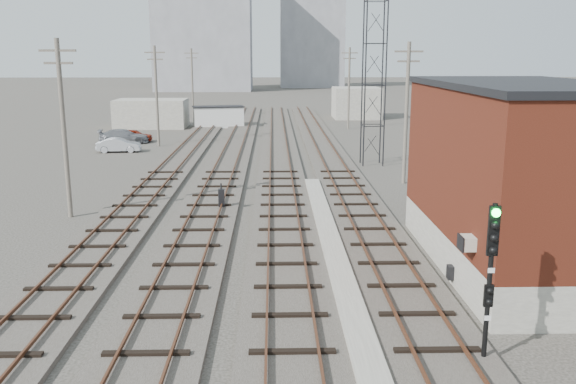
{
  "coord_description": "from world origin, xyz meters",
  "views": [
    {
      "loc": [
        -1.99,
        -10.73,
        8.2
      ],
      "look_at": [
        -1.34,
        15.83,
        2.2
      ],
      "focal_mm": 38.0,
      "sensor_mm": 36.0,
      "label": 1
    }
  ],
  "objects_px": {
    "car_red": "(133,135)",
    "car_grey": "(124,136)",
    "switch_stand": "(221,198)",
    "site_trailer": "(218,117)",
    "car_silver": "(119,145)",
    "signal_mast": "(491,270)"
  },
  "relations": [
    {
      "from": "signal_mast",
      "to": "car_grey",
      "type": "distance_m",
      "value": 47.08
    },
    {
      "from": "switch_stand",
      "to": "signal_mast",
      "type": "bearing_deg",
      "value": -73.5
    },
    {
      "from": "car_red",
      "to": "car_grey",
      "type": "relative_size",
      "value": 0.78
    },
    {
      "from": "switch_stand",
      "to": "site_trailer",
      "type": "distance_m",
      "value": 38.78
    },
    {
      "from": "car_red",
      "to": "car_grey",
      "type": "height_order",
      "value": "car_grey"
    },
    {
      "from": "signal_mast",
      "to": "car_red",
      "type": "height_order",
      "value": "signal_mast"
    },
    {
      "from": "signal_mast",
      "to": "site_trailer",
      "type": "distance_m",
      "value": 56.9
    },
    {
      "from": "car_red",
      "to": "car_grey",
      "type": "distance_m",
      "value": 1.24
    },
    {
      "from": "car_grey",
      "to": "site_trailer",
      "type": "bearing_deg",
      "value": -38.36
    },
    {
      "from": "car_red",
      "to": "car_silver",
      "type": "bearing_deg",
      "value": -179.62
    },
    {
      "from": "car_grey",
      "to": "car_silver",
      "type": "bearing_deg",
      "value": -178.34
    },
    {
      "from": "switch_stand",
      "to": "car_red",
      "type": "height_order",
      "value": "switch_stand"
    },
    {
      "from": "car_red",
      "to": "car_silver",
      "type": "xyz_separation_m",
      "value": [
        0.16,
        -6.38,
        0.0
      ]
    },
    {
      "from": "site_trailer",
      "to": "car_silver",
      "type": "xyz_separation_m",
      "value": [
        -6.97,
        -18.3,
        -0.62
      ]
    },
    {
      "from": "signal_mast",
      "to": "car_grey",
      "type": "xyz_separation_m",
      "value": [
        -19.83,
        42.65,
        -2.02
      ]
    },
    {
      "from": "car_silver",
      "to": "car_grey",
      "type": "height_order",
      "value": "car_grey"
    },
    {
      "from": "site_trailer",
      "to": "car_grey",
      "type": "height_order",
      "value": "site_trailer"
    },
    {
      "from": "signal_mast",
      "to": "car_silver",
      "type": "bearing_deg",
      "value": 116.98
    },
    {
      "from": "signal_mast",
      "to": "switch_stand",
      "type": "bearing_deg",
      "value": 116.61
    },
    {
      "from": "car_red",
      "to": "car_silver",
      "type": "relative_size",
      "value": 0.96
    },
    {
      "from": "signal_mast",
      "to": "car_red",
      "type": "relative_size",
      "value": 1.25
    },
    {
      "from": "signal_mast",
      "to": "car_red",
      "type": "xyz_separation_m",
      "value": [
        -19.16,
        43.68,
        -2.08
      ]
    }
  ]
}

